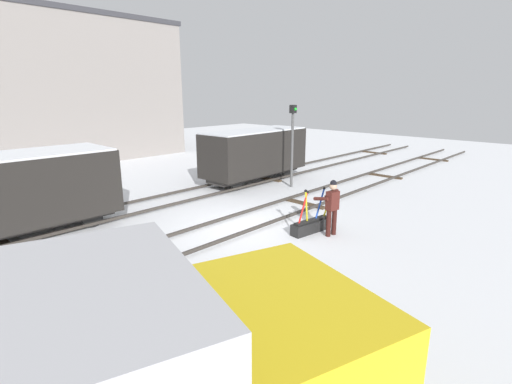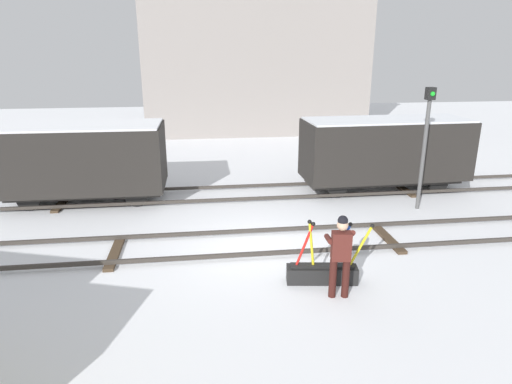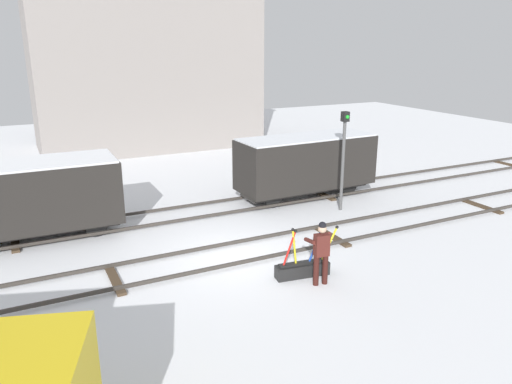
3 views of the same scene
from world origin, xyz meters
name	(u,v)px [view 1 (image 1 of 3)]	position (x,y,z in m)	size (l,w,h in m)	color
ground_plane	(241,226)	(0.00, 0.00, 0.00)	(60.00, 60.00, 0.00)	white
track_main_line	(241,223)	(0.00, 0.00, 0.11)	(44.00, 1.94, 0.18)	#38332D
track_siding_near	(169,200)	(0.00, 4.14, 0.11)	(44.00, 1.94, 0.18)	#38332D
switch_lever_frame	(311,224)	(1.18, -2.02, 0.25)	(1.81, 0.57, 1.45)	black
rail_worker	(332,204)	(1.35, -2.61, 1.00)	(0.59, 0.73, 1.77)	#351511
signal_post	(292,138)	(5.44, 2.15, 2.31)	(0.24, 0.32, 3.76)	#4C4C4C
apartment_building	(73,89)	(2.14, 17.69, 4.50)	(13.04, 6.27, 8.99)	gray
freight_car_mid_siding	(255,152)	(5.08, 4.14, 1.46)	(5.75, 2.19, 2.55)	#2D2B28
freight_car_back_track	(25,190)	(-5.05, 4.14, 1.47)	(5.08, 2.35, 2.57)	#2D2B28
perched_bird_roof_left	(24,7)	(-0.12, 17.58, 9.04)	(0.28, 0.22, 0.13)	#333338
perched_bird_roof_right	(45,9)	(0.90, 17.18, 9.04)	(0.28, 0.19, 0.13)	#514C47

